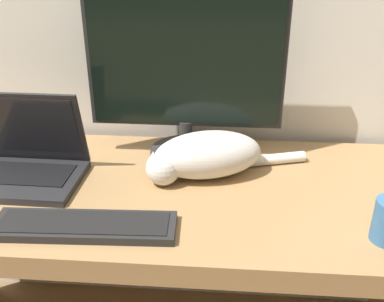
# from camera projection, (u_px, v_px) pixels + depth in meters

# --- Properties ---
(desk) EXTENTS (1.59, 0.64, 0.71)m
(desk) POSITION_uv_depth(u_px,v_px,m) (164.00, 228.00, 1.29)
(desk) COLOR #A37A4C
(desk) RESTS_ON ground_plane
(monitor) EXTENTS (0.57, 0.22, 0.56)m
(monitor) POSITION_uv_depth(u_px,v_px,m) (185.00, 63.00, 1.27)
(monitor) COLOR #282828
(monitor) RESTS_ON desk
(laptop) EXTENTS (0.31, 0.24, 0.24)m
(laptop) POSITION_uv_depth(u_px,v_px,m) (27.00, 163.00, 1.25)
(laptop) COLOR #232326
(laptop) RESTS_ON desk
(external_keyboard) EXTENTS (0.43, 0.13, 0.02)m
(external_keyboard) POSITION_uv_depth(u_px,v_px,m) (84.00, 226.00, 1.04)
(external_keyboard) COLOR black
(external_keyboard) RESTS_ON desk
(cat) EXTENTS (0.46, 0.24, 0.13)m
(cat) POSITION_uv_depth(u_px,v_px,m) (205.00, 155.00, 1.25)
(cat) COLOR silver
(cat) RESTS_ON desk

